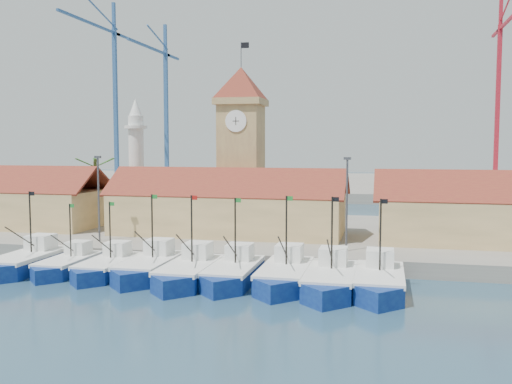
% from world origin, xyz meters
% --- Properties ---
extents(ground, '(400.00, 400.00, 0.00)m').
position_xyz_m(ground, '(0.00, 0.00, 0.00)').
color(ground, navy).
rests_on(ground, ground).
extents(quay, '(140.00, 32.00, 1.50)m').
position_xyz_m(quay, '(0.00, 24.00, 0.75)').
color(quay, gray).
rests_on(quay, ground).
extents(terminal, '(240.00, 80.00, 2.00)m').
position_xyz_m(terminal, '(0.00, 110.00, 1.00)').
color(terminal, gray).
rests_on(terminal, ground).
extents(boat_0, '(3.77, 10.32, 7.81)m').
position_xyz_m(boat_0, '(-14.69, 3.00, 0.81)').
color(boat_0, navy).
rests_on(boat_0, ground).
extents(boat_1, '(3.22, 8.81, 6.67)m').
position_xyz_m(boat_1, '(-10.62, 3.22, 0.69)').
color(boat_1, navy).
rests_on(boat_1, ground).
extents(boat_2, '(3.36, 9.21, 6.97)m').
position_xyz_m(boat_2, '(-6.58, 3.08, 0.72)').
color(boat_2, navy).
rests_on(boat_2, ground).
extents(boat_3, '(3.73, 10.22, 7.73)m').
position_xyz_m(boat_3, '(-2.65, 3.33, 0.80)').
color(boat_3, navy).
rests_on(boat_3, ground).
extents(boat_4, '(3.78, 10.35, 7.83)m').
position_xyz_m(boat_4, '(1.45, 2.24, 0.81)').
color(boat_4, navy).
rests_on(boat_4, ground).
extents(boat_5, '(3.67, 10.06, 7.61)m').
position_xyz_m(boat_5, '(5.15, 2.86, 0.79)').
color(boat_5, navy).
rests_on(boat_5, ground).
extents(boat_6, '(3.81, 10.43, 7.89)m').
position_xyz_m(boat_6, '(9.57, 2.88, 0.82)').
color(boat_6, navy).
rests_on(boat_6, ground).
extents(boat_7, '(3.85, 10.55, 7.98)m').
position_xyz_m(boat_7, '(13.44, 2.01, 0.83)').
color(boat_7, navy).
rests_on(boat_7, ground).
extents(boat_8, '(3.79, 10.39, 7.86)m').
position_xyz_m(boat_8, '(17.26, 2.38, 0.81)').
color(boat_8, navy).
rests_on(boat_8, ground).
extents(hall_center, '(27.04, 10.13, 7.61)m').
position_xyz_m(hall_center, '(0.00, 20.00, 3.99)').
color(hall_center, '#E2BC7C').
rests_on(hall_center, quay).
extents(clock_tower, '(5.80, 5.80, 22.70)m').
position_xyz_m(clock_tower, '(0.00, 26.00, 11.96)').
color(clock_tower, tan).
rests_on(clock_tower, quay).
extents(minaret, '(3.00, 3.00, 16.30)m').
position_xyz_m(minaret, '(-15.00, 28.00, 9.73)').
color(minaret, silver).
rests_on(minaret, quay).
extents(palm_tree, '(5.60, 5.03, 8.39)m').
position_xyz_m(palm_tree, '(-20.00, 26.00, 6.25)').
color(palm_tree, brown).
rests_on(palm_tree, quay).
extents(lamp_posts, '(80.70, 0.25, 9.03)m').
position_xyz_m(lamp_posts, '(0.50, 12.00, 6.48)').
color(lamp_posts, '#3F3F44').
rests_on(lamp_posts, quay).
extents(crane_blue_far, '(1.00, 37.44, 47.82)m').
position_xyz_m(crane_blue_far, '(-55.02, 100.07, 28.93)').
color(crane_blue_far, '#2C5488').
rests_on(crane_blue_far, terminal).
extents(crane_blue_near, '(1.00, 33.63, 42.65)m').
position_xyz_m(crane_blue_near, '(-42.70, 106.47, 25.75)').
color(crane_blue_near, '#2C5488').
rests_on(crane_blue_near, terminal).
extents(crane_red_right, '(1.00, 35.74, 45.12)m').
position_xyz_m(crane_red_right, '(43.42, 103.23, 27.29)').
color(crane_red_right, '#AC1A29').
rests_on(crane_red_right, terminal).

